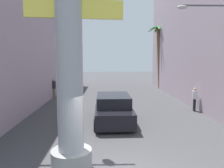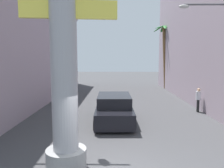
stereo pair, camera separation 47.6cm
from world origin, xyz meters
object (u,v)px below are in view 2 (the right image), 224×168
Objects in this scene: neon_sign_pole at (63,27)px; street_lamp at (220,50)px; car_lead at (114,109)px; pedestrian_mid_right at (198,98)px; palm_tree_far_right at (165,51)px; traffic_light_mast at (2,40)px; pedestrian_far_left at (59,86)px.

street_lamp is at bearing 35.28° from neon_sign_pole.
car_lead is 2.95× the size of pedestrian_mid_right.
street_lamp is (7.26, 5.14, -0.52)m from neon_sign_pole.
street_lamp is 14.52m from palm_tree_far_right.
car_lead is at bearing 175.55° from street_lamp.
traffic_light_mast reaches higher than pedestrian_mid_right.
neon_sign_pole reaches higher than pedestrian_mid_right.
street_lamp reaches higher than pedestrian_far_left.
neon_sign_pole is at bearing -105.44° from car_lead.
neon_sign_pole reaches higher than pedestrian_far_left.
car_lead is 15.75m from palm_tree_far_right.
traffic_light_mast is 20.11m from palm_tree_far_right.
pedestrian_mid_right is at bearing 26.14° from traffic_light_mast.
traffic_light_mast is at bearing -87.76° from pedestrian_far_left.
pedestrian_far_left is (-5.25, 7.82, 0.28)m from car_lead.
neon_sign_pole is 2.12× the size of car_lead.
neon_sign_pole is 14.36m from pedestrian_far_left.
neon_sign_pole is 6.96m from car_lead.
traffic_light_mast reaches higher than car_lead.
palm_tree_far_right reaches higher than pedestrian_mid_right.
pedestrian_far_left is at bearing -150.96° from palm_tree_far_right.
palm_tree_far_right is (6.01, 14.07, 3.74)m from car_lead.
car_lead is 6.18m from pedestrian_mid_right.
neon_sign_pole is at bearing -111.02° from palm_tree_far_right.
pedestrian_mid_right is (5.73, 2.32, 0.22)m from car_lead.
street_lamp reaches higher than car_lead.
palm_tree_far_right is (7.55, 19.65, -0.13)m from neon_sign_pole.
palm_tree_far_right is at bearing 57.38° from traffic_light_mast.
car_lead is 0.64× the size of palm_tree_far_right.
neon_sign_pole is 1.55× the size of street_lamp.
neon_sign_pole is at bearing -39.48° from traffic_light_mast.
car_lead is (1.54, 5.58, -3.87)m from neon_sign_pole.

